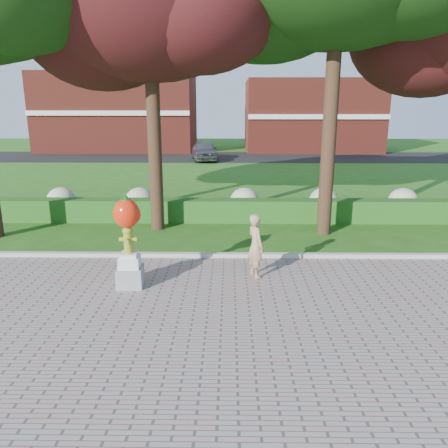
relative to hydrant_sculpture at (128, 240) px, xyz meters
name	(u,v)px	position (x,y,z in m)	size (l,w,h in m)	color
ground	(208,307)	(1.82, -0.98, -1.15)	(100.00, 100.00, 0.00)	#275515
curb	(214,256)	(1.82, 2.02, -1.07)	(40.00, 0.18, 0.15)	#ADADA5
lawn_hedge	(218,210)	(1.82, 6.02, -0.75)	(24.00, 0.70, 0.80)	#244D16
hydrangea_row	(233,201)	(2.39, 7.02, -0.60)	(20.10, 1.10, 0.99)	#A7B287
street	(225,157)	(1.82, 27.02, -1.14)	(50.00, 8.00, 0.02)	black
building_left	(119,112)	(-8.18, 33.02, 2.35)	(14.00, 8.00, 7.00)	maroon
building_right	(310,116)	(9.82, 33.02, 2.05)	(12.00, 8.00, 6.40)	maroon
hydrant_sculpture	(128,240)	(0.00, 0.00, 0.00)	(0.61, 0.60, 2.09)	gray
woman	(256,246)	(2.87, 0.65, -0.33)	(0.56, 0.37, 1.55)	tan
parked_car	(204,150)	(0.29, 24.56, -0.38)	(1.77, 4.39, 1.50)	#42434A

